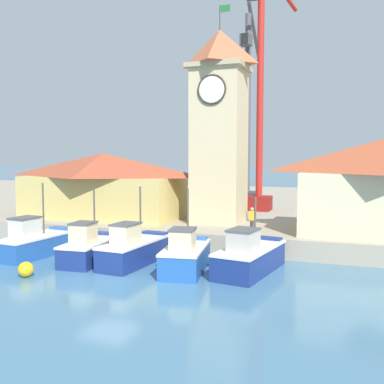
{
  "coord_description": "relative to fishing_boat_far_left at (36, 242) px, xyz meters",
  "views": [
    {
      "loc": [
        10.75,
        -18.11,
        5.92
      ],
      "look_at": [
        0.96,
        8.8,
        3.5
      ],
      "focal_mm": 42.0,
      "sensor_mm": 36.0,
      "label": 1
    }
  ],
  "objects": [
    {
      "name": "warehouse_left",
      "position": [
        -0.32,
        8.02,
        2.84
      ],
      "size": [
        11.98,
        5.69,
        4.81
      ],
      "color": "tan",
      "rests_on": "quay_wharf"
    },
    {
      "name": "fishing_boat_center",
      "position": [
        12.53,
        0.64,
        0.01
      ],
      "size": [
        2.83,
        5.45,
        3.76
      ],
      "color": "navy",
      "rests_on": "ground"
    },
    {
      "name": "fishing_boat_mid_left",
      "position": [
        9.44,
        -0.27,
        0.01
      ],
      "size": [
        2.6,
        4.66,
        4.15
      ],
      "color": "#2356A8",
      "rests_on": "ground"
    },
    {
      "name": "dock_worker_near_tower",
      "position": [
        11.74,
        4.71,
        1.22
      ],
      "size": [
        0.34,
        0.22,
        1.62
      ],
      "color": "#33333D",
      "rests_on": "quay_wharf"
    },
    {
      "name": "fishing_boat_far_left",
      "position": [
        0.0,
        0.0,
        0.0
      ],
      "size": [
        2.32,
        5.07,
        4.23
      ],
      "color": "#2356A8",
      "rests_on": "ground"
    },
    {
      "name": "ground_plane",
      "position": [
        6.62,
        -2.99,
        -0.8
      ],
      "size": [
        300.0,
        300.0,
        0.0
      ],
      "primitive_type": "plane",
      "color": "teal"
    },
    {
      "name": "port_crane_far",
      "position": [
        7.73,
        20.73,
        7.31
      ],
      "size": [
        2.0,
        8.24,
        18.9
      ],
      "color": "#353539",
      "rests_on": "quay_wharf"
    },
    {
      "name": "fishing_boat_left_inner",
      "position": [
        6.3,
        0.19,
        0.01
      ],
      "size": [
        2.17,
        5.17,
        4.16
      ],
      "color": "navy",
      "rests_on": "ground"
    },
    {
      "name": "quay_wharf",
      "position": [
        6.62,
        23.81,
        -0.21
      ],
      "size": [
        120.0,
        40.0,
        1.18
      ],
      "primitive_type": "cube",
      "color": "#9E937F",
      "rests_on": "ground"
    },
    {
      "name": "port_crane_near",
      "position": [
        9.81,
        16.34,
        8.39
      ],
      "size": [
        3.33,
        6.83,
        20.61
      ],
      "color": "maroon",
      "rests_on": "quay_wharf"
    },
    {
      "name": "mooring_buoy",
      "position": [
        2.55,
        -3.87,
        -0.43
      ],
      "size": [
        0.75,
        0.75,
        0.75
      ],
      "primitive_type": "sphere",
      "color": "gold",
      "rests_on": "ground"
    },
    {
      "name": "clock_tower",
      "position": [
        8.54,
        8.65,
        7.26
      ],
      "size": [
        3.8,
        3.8,
        14.7
      ],
      "color": "beige",
      "rests_on": "quay_wharf"
    },
    {
      "name": "fishing_boat_left_outer",
      "position": [
        3.78,
        -0.19,
        -0.02
      ],
      "size": [
        2.2,
        4.56,
        3.97
      ],
      "color": "navy",
      "rests_on": "ground"
    }
  ]
}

